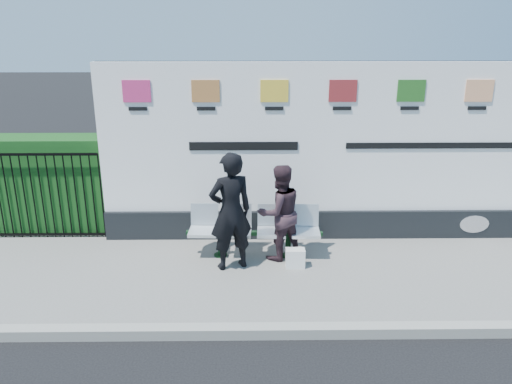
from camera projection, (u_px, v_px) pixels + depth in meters
pavement at (316, 274)px, 7.59m from camera, size 14.00×3.00×0.12m
kerb at (331, 331)px, 6.16m from camera, size 14.00×0.18×0.14m
billboard at (338, 165)px, 8.45m from camera, size 8.00×0.30×3.00m
hedge at (51, 183)px, 8.96m from camera, size 2.35×0.70×1.70m
railing at (42, 196)px, 8.55m from camera, size 2.05×0.06×1.54m
bench at (254, 243)px, 8.00m from camera, size 2.10×0.62×0.45m
woman_left at (231, 212)px, 7.42m from camera, size 0.78×0.64×1.82m
woman_right at (280, 212)px, 7.78m from camera, size 0.92×0.84×1.54m
handbag_brown at (237, 224)px, 7.91m from camera, size 0.27×0.15×0.20m
carrier_bag_white at (295, 258)px, 7.65m from camera, size 0.29×0.18×0.29m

